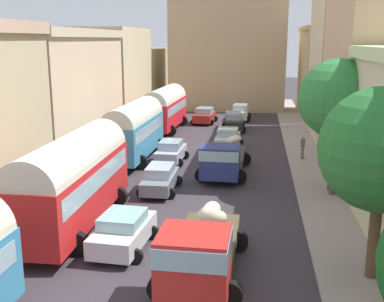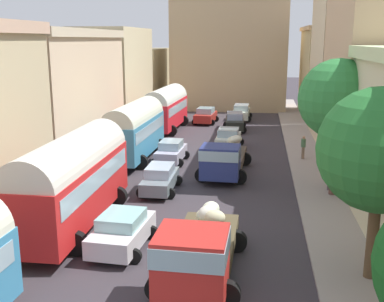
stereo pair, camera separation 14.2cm
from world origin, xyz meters
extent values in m
plane|color=#3A343A|center=(0.00, 27.00, 0.00)|extent=(154.00, 154.00, 0.00)
cube|color=#A2918B|center=(-7.25, 27.00, 0.07)|extent=(2.50, 70.00, 0.14)
cube|color=#A1948E|center=(7.25, 27.00, 0.07)|extent=(2.50, 70.00, 0.14)
cube|color=beige|center=(-10.56, 28.84, 4.26)|extent=(4.11, 14.87, 8.52)
cube|color=beige|center=(-10.56, 28.84, 8.82)|extent=(4.52, 14.87, 0.61)
cube|color=beige|center=(-11.36, 42.64, 4.76)|extent=(5.71, 11.39, 9.52)
cube|color=tan|center=(-10.65, 54.64, 3.61)|extent=(4.30, 12.16, 7.21)
cube|color=tan|center=(10.60, 26.18, 6.36)|extent=(4.21, 11.13, 12.71)
cube|color=beige|center=(10.63, 37.05, 5.99)|extent=(4.25, 9.74, 11.98)
cube|color=tan|center=(10.74, 48.40, 4.64)|extent=(4.47, 11.18, 9.28)
cube|color=tan|center=(10.74, 48.40, 9.49)|extent=(4.92, 11.18, 0.42)
cube|color=tan|center=(0.00, 53.39, 6.99)|extent=(13.64, 7.51, 13.99)
cube|color=tan|center=(-4.77, 51.52, 10.29)|extent=(2.26, 2.26, 20.57)
cube|color=tan|center=(4.77, 51.52, 10.29)|extent=(2.26, 2.26, 20.57)
cube|color=red|center=(-4.39, 13.92, 1.78)|extent=(2.59, 9.41, 2.55)
cylinder|color=silver|center=(-4.39, 13.92, 3.05)|extent=(2.54, 9.22, 2.42)
cube|color=#99B7C6|center=(-4.39, 13.92, 2.34)|extent=(2.63, 8.66, 0.82)
cylinder|color=black|center=(-5.60, 16.81, 0.50)|extent=(1.00, 0.35, 1.00)
cylinder|color=black|center=(-3.25, 16.84, 0.50)|extent=(1.00, 0.35, 1.00)
cylinder|color=black|center=(-5.52, 11.00, 0.50)|extent=(1.00, 0.35, 1.00)
cylinder|color=black|center=(-3.18, 11.03, 0.50)|extent=(1.00, 0.35, 1.00)
cube|color=teal|center=(-4.85, 26.34, 1.72)|extent=(2.53, 8.34, 2.45)
cylinder|color=silver|center=(-4.85, 26.34, 2.95)|extent=(2.48, 8.17, 2.30)
cube|color=#99B7C6|center=(-4.85, 26.34, 2.26)|extent=(2.56, 7.67, 0.78)
cylinder|color=black|center=(-5.91, 28.93, 0.50)|extent=(1.00, 0.35, 1.00)
cylinder|color=black|center=(-3.67, 28.88, 0.50)|extent=(1.00, 0.35, 1.00)
cylinder|color=black|center=(-6.02, 23.79, 0.50)|extent=(1.00, 0.35, 1.00)
cylinder|color=black|center=(-3.78, 23.75, 0.50)|extent=(1.00, 0.35, 1.00)
cube|color=red|center=(-4.84, 37.50, 1.68)|extent=(2.78, 8.59, 2.36)
cylinder|color=silver|center=(-4.84, 37.50, 2.86)|extent=(2.73, 8.42, 2.38)
cube|color=#99B7C6|center=(-4.84, 37.50, 2.20)|extent=(2.80, 7.91, 0.76)
cylinder|color=black|center=(-5.88, 40.18, 0.50)|extent=(1.00, 0.35, 1.00)
cylinder|color=black|center=(-3.58, 40.08, 0.50)|extent=(1.00, 0.35, 1.00)
cylinder|color=black|center=(-6.10, 34.92, 0.50)|extent=(1.00, 0.35, 1.00)
cylinder|color=black|center=(-3.80, 34.82, 0.50)|extent=(1.00, 0.35, 1.00)
cube|color=red|center=(1.89, 8.06, 1.49)|extent=(2.27, 2.16, 2.08)
cube|color=#99B7C6|center=(1.89, 8.06, 2.07)|extent=(2.32, 2.25, 0.67)
cube|color=brown|center=(1.95, 11.48, 0.73)|extent=(2.32, 4.76, 0.55)
ellipsoid|color=beige|center=(2.08, 12.19, 1.29)|extent=(1.11, 1.16, 0.58)
ellipsoid|color=beige|center=(1.58, 10.86, 1.29)|extent=(0.96, 1.06, 0.58)
ellipsoid|color=beige|center=(2.10, 13.04, 1.22)|extent=(0.96, 1.02, 0.45)
ellipsoid|color=beige|center=(1.78, 12.16, 1.55)|extent=(0.67, 0.83, 0.46)
ellipsoid|color=silver|center=(2.03, 12.47, 1.70)|extent=(0.80, 0.98, 0.59)
ellipsoid|color=silver|center=(1.95, 11.97, 1.71)|extent=(1.00, 1.03, 0.60)
ellipsoid|color=beige|center=(2.36, 10.74, 2.03)|extent=(0.78, 0.61, 0.54)
cylinder|color=black|center=(3.01, 8.18, 0.45)|extent=(0.90, 0.32, 0.90)
cylinder|color=black|center=(0.77, 8.22, 0.45)|extent=(0.90, 0.32, 0.90)
cylinder|color=black|center=(3.08, 12.28, 0.45)|extent=(0.90, 0.32, 0.90)
cylinder|color=black|center=(0.85, 12.32, 0.45)|extent=(0.90, 0.32, 0.90)
cube|color=navy|center=(1.67, 21.22, 1.39)|extent=(2.30, 2.00, 1.89)
cube|color=#99B7C6|center=(1.67, 21.22, 1.92)|extent=(2.35, 2.07, 0.60)
cube|color=#4F433A|center=(1.81, 24.80, 0.73)|extent=(2.43, 5.34, 0.55)
ellipsoid|color=silver|center=(1.79, 24.99, 1.30)|extent=(1.17, 1.11, 0.59)
ellipsoid|color=beige|center=(2.29, 26.03, 1.28)|extent=(0.93, 0.94, 0.55)
ellipsoid|color=beige|center=(1.80, 24.65, 1.28)|extent=(0.93, 1.02, 0.55)
ellipsoid|color=beige|center=(2.11, 25.77, 1.71)|extent=(0.70, 0.85, 0.59)
ellipsoid|color=silver|center=(2.13, 26.43, 1.61)|extent=(1.14, 1.06, 0.51)
ellipsoid|color=silver|center=(1.86, 24.02, 1.54)|extent=(0.80, 0.66, 0.45)
ellipsoid|color=beige|center=(2.37, 25.63, 1.87)|extent=(0.95, 1.12, 0.46)
cylinder|color=black|center=(2.80, 21.48, 0.45)|extent=(0.90, 0.31, 0.90)
cylinder|color=black|center=(0.57, 21.56, 0.45)|extent=(0.90, 0.31, 0.90)
cylinder|color=black|center=(2.97, 25.77, 0.45)|extent=(0.90, 0.31, 0.90)
cylinder|color=black|center=(0.74, 25.86, 0.45)|extent=(0.90, 0.31, 0.90)
cube|color=silver|center=(1.50, 30.83, 0.65)|extent=(1.84, 3.92, 0.76)
cube|color=#A0B6C4|center=(1.50, 30.83, 1.30)|extent=(1.59, 2.05, 0.54)
cylinder|color=black|center=(2.35, 29.61, 0.30)|extent=(0.60, 0.21, 0.60)
cylinder|color=black|center=(0.59, 29.64, 0.30)|extent=(0.60, 0.21, 0.60)
cylinder|color=black|center=(2.40, 32.02, 0.30)|extent=(0.60, 0.21, 0.60)
cylinder|color=black|center=(0.64, 32.06, 0.30)|extent=(0.60, 0.21, 0.60)
cube|color=#252823|center=(1.56, 38.43, 0.69)|extent=(1.88, 4.43, 0.85)
cube|color=#9DADCD|center=(1.56, 38.43, 1.41)|extent=(1.56, 2.34, 0.59)
cylinder|color=black|center=(2.45, 37.14, 0.30)|extent=(0.60, 0.21, 0.60)
cylinder|color=black|center=(0.84, 37.04, 0.30)|extent=(0.60, 0.21, 0.60)
cylinder|color=black|center=(2.29, 39.82, 0.30)|extent=(0.60, 0.21, 0.60)
cylinder|color=black|center=(0.68, 39.72, 0.30)|extent=(0.60, 0.21, 0.60)
cube|color=silver|center=(1.93, 44.47, 0.68)|extent=(1.74, 4.38, 0.82)
cube|color=#9EB3BB|center=(1.93, 44.47, 1.37)|extent=(1.50, 2.29, 0.55)
cylinder|color=black|center=(2.73, 43.11, 0.30)|extent=(0.60, 0.21, 0.60)
cylinder|color=black|center=(1.08, 43.14, 0.30)|extent=(0.60, 0.21, 0.60)
cylinder|color=black|center=(2.79, 45.80, 0.30)|extent=(0.60, 0.21, 0.60)
cylinder|color=black|center=(1.13, 45.83, 0.30)|extent=(0.60, 0.21, 0.60)
cube|color=silver|center=(-1.53, 11.88, 0.66)|extent=(2.03, 3.83, 0.78)
cube|color=#8EC2C2|center=(-1.53, 11.88, 1.29)|extent=(1.69, 2.04, 0.49)
cylinder|color=black|center=(-2.34, 13.09, 0.30)|extent=(0.60, 0.21, 0.60)
cylinder|color=black|center=(-0.56, 12.97, 0.30)|extent=(0.60, 0.21, 0.60)
cylinder|color=black|center=(-2.49, 10.79, 0.30)|extent=(0.60, 0.21, 0.60)
cylinder|color=black|center=(-0.72, 10.67, 0.30)|extent=(0.60, 0.21, 0.60)
cube|color=gray|center=(-1.56, 19.46, 0.61)|extent=(1.59, 3.98, 0.68)
cube|color=#A5BACC|center=(-1.56, 19.46, 1.23)|extent=(1.39, 2.08, 0.56)
cylinder|color=black|center=(-2.35, 20.68, 0.30)|extent=(0.60, 0.21, 0.60)
cylinder|color=black|center=(-0.80, 20.70, 0.30)|extent=(0.60, 0.21, 0.60)
cylinder|color=black|center=(-2.32, 18.22, 0.30)|extent=(0.60, 0.21, 0.60)
cylinder|color=black|center=(-0.77, 18.24, 0.30)|extent=(0.60, 0.21, 0.60)
cube|color=silver|center=(-2.13, 25.85, 0.64)|extent=(1.72, 3.67, 0.75)
cube|color=#9CB6C2|center=(-2.13, 25.85, 1.29)|extent=(1.47, 1.93, 0.54)
cylinder|color=black|center=(-2.89, 26.99, 0.30)|extent=(0.60, 0.21, 0.60)
cylinder|color=black|center=(-1.29, 26.94, 0.30)|extent=(0.60, 0.21, 0.60)
cylinder|color=black|center=(-2.97, 24.75, 0.30)|extent=(0.60, 0.21, 0.60)
cylinder|color=black|center=(-1.37, 24.70, 0.30)|extent=(0.60, 0.21, 0.60)
cube|color=#A92921|center=(-1.58, 41.88, 0.66)|extent=(2.06, 3.97, 0.79)
cube|color=#8FB5C3|center=(-1.58, 41.88, 1.33)|extent=(1.70, 2.12, 0.55)
cylinder|color=black|center=(-2.36, 43.14, 0.30)|extent=(0.60, 0.21, 0.60)
cylinder|color=black|center=(-0.61, 43.00, 0.30)|extent=(0.60, 0.21, 0.60)
cylinder|color=black|center=(-2.55, 40.76, 0.30)|extent=(0.60, 0.21, 0.60)
cylinder|color=black|center=(-0.80, 40.62, 0.30)|extent=(0.60, 0.21, 0.60)
cylinder|color=#473A3E|center=(7.87, 20.69, 0.07)|extent=(0.20, 0.20, 0.14)
cylinder|color=#473A3E|center=(7.87, 20.69, 0.57)|extent=(0.32, 0.32, 0.85)
cylinder|color=#407953|center=(7.87, 20.69, 1.27)|extent=(0.49, 0.49, 0.56)
sphere|color=tan|center=(7.87, 20.69, 1.66)|extent=(0.22, 0.22, 0.22)
cylinder|color=#816451|center=(6.98, 27.74, 0.07)|extent=(0.18, 0.18, 0.14)
cylinder|color=#816451|center=(6.98, 27.74, 0.57)|extent=(0.23, 0.23, 0.85)
cylinder|color=#49724E|center=(6.98, 27.74, 1.28)|extent=(0.35, 0.35, 0.57)
sphere|color=tan|center=(6.98, 27.74, 1.67)|extent=(0.22, 0.22, 0.22)
cylinder|color=brown|center=(7.90, 10.62, 1.59)|extent=(0.40, 0.40, 3.18)
sphere|color=#287331|center=(7.90, 10.62, 4.78)|extent=(4.27, 4.27, 4.27)
cylinder|color=brown|center=(7.90, 19.92, 1.89)|extent=(0.36, 0.36, 3.79)
sphere|color=#30823D|center=(7.90, 19.92, 5.36)|extent=(4.19, 4.19, 4.19)
camera|label=1|loc=(3.71, -5.46, 8.38)|focal=44.17mm
camera|label=2|loc=(3.85, -5.44, 8.38)|focal=44.17mm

